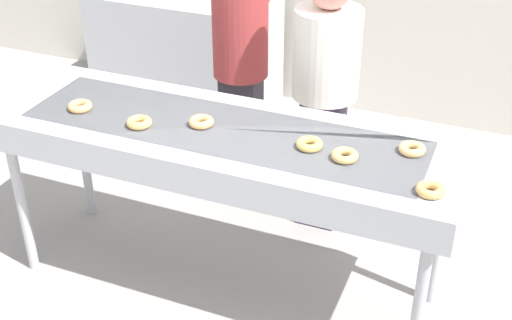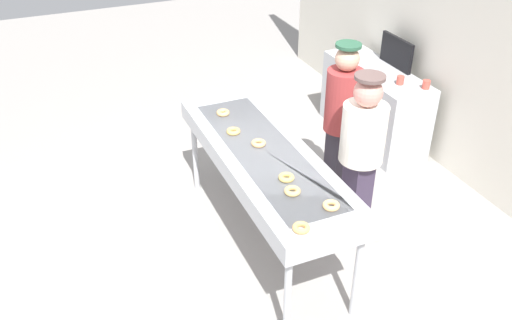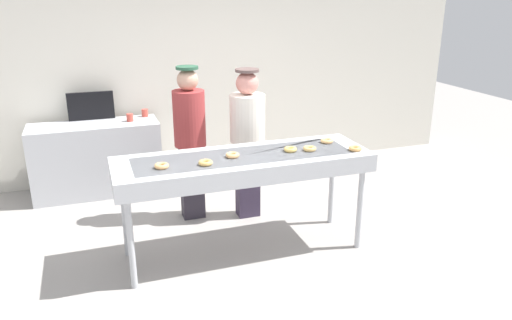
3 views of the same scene
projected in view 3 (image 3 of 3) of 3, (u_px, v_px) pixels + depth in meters
ground_plane at (244, 250)px, 4.86m from camera, size 16.00×16.00×0.00m
back_wall at (187, 52)px, 6.51m from camera, size 8.00×0.12×3.31m
fryer_conveyor at (244, 165)px, 4.57m from camera, size 2.37×0.75×0.98m
glazed_donut_0 at (290, 149)px, 4.66m from camera, size 0.13×0.13×0.04m
glazed_donut_1 at (162, 166)px, 4.22m from camera, size 0.18×0.18×0.04m
glazed_donut_2 at (310, 149)px, 4.68m from camera, size 0.16×0.16×0.04m
glazed_donut_3 at (232, 155)px, 4.49m from camera, size 0.17×0.17×0.04m
glazed_donut_4 at (206, 163)px, 4.30m from camera, size 0.18×0.18×0.04m
glazed_donut_5 at (327, 141)px, 4.92m from camera, size 0.17×0.17×0.04m
glazed_donut_6 at (355, 148)px, 4.68m from camera, size 0.14×0.14×0.04m
worker_baker at (247, 133)px, 5.32m from camera, size 0.38×0.38×1.66m
worker_assistant at (190, 134)px, 5.29m from camera, size 0.34×0.34×1.69m
prep_counter at (97, 159)px, 6.11m from camera, size 1.53×0.56×0.90m
paper_cup_0 at (130, 118)px, 6.07m from camera, size 0.08×0.08×0.09m
paper_cup_1 at (145, 113)px, 6.30m from camera, size 0.08×0.08×0.09m
menu_display at (91, 106)px, 6.11m from camera, size 0.55×0.04×0.35m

